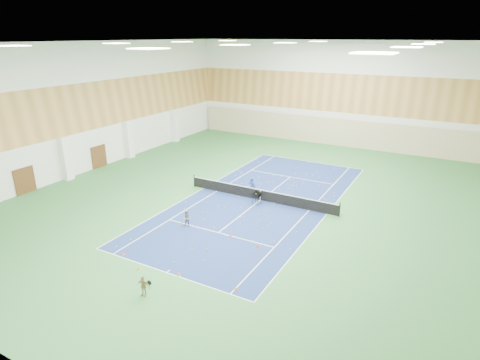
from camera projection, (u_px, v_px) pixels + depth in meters
name	position (u px, v px, depth m)	size (l,w,h in m)	color
ground	(260.00, 200.00, 32.16)	(40.00, 40.00, 0.00)	#2E6B34
room_shell	(262.00, 127.00, 30.11)	(36.00, 40.00, 12.00)	white
wood_cladding	(262.00, 100.00, 29.43)	(36.00, 40.00, 8.00)	#C28B48
ceiling_light_grid	(263.00, 44.00, 28.09)	(21.40, 25.40, 0.06)	white
court_surface	(260.00, 200.00, 32.16)	(10.97, 23.77, 0.01)	navy
tennis_balls_scatter	(260.00, 200.00, 32.14)	(10.57, 22.77, 0.07)	#CBDF26
tennis_net	(260.00, 194.00, 31.97)	(12.80, 0.10, 1.10)	black
back_curtain	(333.00, 132.00, 47.87)	(35.40, 0.16, 3.20)	#C6B793
door_left_a	(25.00, 180.00, 33.32)	(0.08, 1.80, 2.20)	#593319
door_left_b	(99.00, 156.00, 39.91)	(0.08, 1.80, 2.20)	#593319
coach	(252.00, 187.00, 32.86)	(0.57, 0.38, 1.57)	#203895
child_court	(187.00, 218.00, 27.60)	(0.59, 0.46, 1.21)	gray
child_apron	(143.00, 286.00, 20.25)	(0.66, 0.28, 1.13)	#9D8859
ball_cart	(257.00, 198.00, 31.23)	(0.58, 0.58, 1.00)	black
cone_svc_a	(182.00, 223.00, 28.08)	(0.18, 0.18, 0.20)	#FF570D
cone_svc_b	(213.00, 226.00, 27.57)	(0.17, 0.17, 0.19)	#FF540D
cone_svc_c	(231.00, 234.00, 26.43)	(0.20, 0.20, 0.21)	#F83F0D
cone_svc_d	(258.00, 246.00, 24.97)	(0.22, 0.22, 0.24)	red
cone_base_a	(123.00, 253.00, 24.15)	(0.18, 0.18, 0.20)	#FF540D
cone_base_b	(138.00, 268.00, 22.63)	(0.20, 0.20, 0.22)	orange
cone_base_c	(179.00, 274.00, 22.06)	(0.20, 0.20, 0.22)	orange
cone_base_d	(236.00, 289.00, 20.81)	(0.17, 0.17, 0.19)	#FF640D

